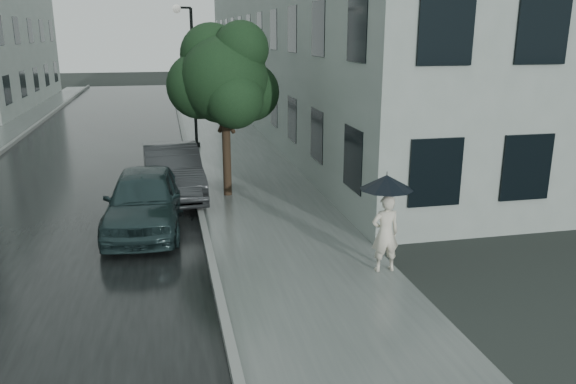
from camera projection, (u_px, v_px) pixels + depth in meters
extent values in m
plane|color=black|center=(302.00, 284.00, 10.42)|extent=(120.00, 120.00, 0.00)
cube|color=slate|center=(235.00, 153.00, 21.74)|extent=(3.50, 60.00, 0.01)
cube|color=slate|center=(187.00, 153.00, 21.35)|extent=(0.15, 60.00, 0.15)
cube|color=black|center=(91.00, 159.00, 20.65)|extent=(6.85, 60.00, 0.00)
cube|color=gray|center=(317.00, 32.00, 28.64)|extent=(7.00, 36.00, 9.00)
cube|color=black|center=(249.00, 32.00, 27.92)|extent=(0.08, 32.40, 7.20)
cube|color=black|center=(31.00, 40.00, 35.38)|extent=(0.08, 16.20, 6.40)
imported|color=beige|center=(385.00, 233.00, 10.80)|extent=(0.56, 0.37, 1.53)
cylinder|color=black|center=(385.00, 206.00, 10.62)|extent=(0.02, 0.02, 0.65)
cone|color=black|center=(387.00, 182.00, 10.49)|extent=(1.18, 1.18, 0.28)
cylinder|color=black|center=(387.00, 174.00, 10.45)|extent=(0.02, 0.02, 0.08)
cylinder|color=black|center=(384.00, 224.00, 10.72)|extent=(0.03, 0.03, 0.06)
cylinder|color=#332619|center=(227.00, 155.00, 15.82)|extent=(0.23, 0.23, 2.34)
sphere|color=#1A391B|center=(224.00, 80.00, 15.25)|extent=(2.39, 2.39, 2.39)
sphere|color=#1A391B|center=(250.00, 92.00, 15.76)|extent=(1.65, 1.65, 1.65)
sphere|color=#1A391B|center=(200.00, 86.00, 15.51)|extent=(1.84, 1.84, 1.84)
sphere|color=#1A391B|center=(234.00, 100.00, 14.81)|extent=(1.55, 1.55, 1.55)
sphere|color=#1A391B|center=(212.00, 55.00, 15.53)|extent=(1.74, 1.74, 1.74)
sphere|color=#1A391B|center=(241.00, 49.00, 14.95)|extent=(1.48, 1.48, 1.48)
cylinder|color=black|center=(194.00, 80.00, 22.09)|extent=(0.12, 0.12, 5.40)
cylinder|color=black|center=(197.00, 145.00, 22.81)|extent=(0.28, 0.28, 0.20)
cylinder|color=black|center=(184.00, 8.00, 21.25)|extent=(0.51, 0.20, 0.08)
sphere|color=silver|center=(177.00, 9.00, 21.13)|extent=(0.32, 0.32, 0.32)
imported|color=#1B2E2F|center=(145.00, 199.00, 13.17)|extent=(1.98, 4.31, 1.43)
imported|color=black|center=(173.00, 171.00, 15.88)|extent=(1.75, 4.39, 1.42)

